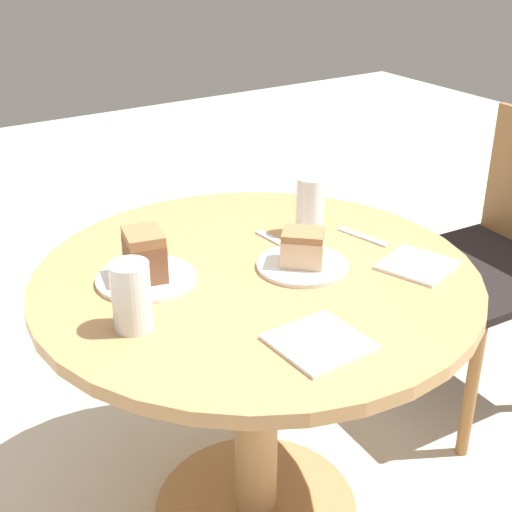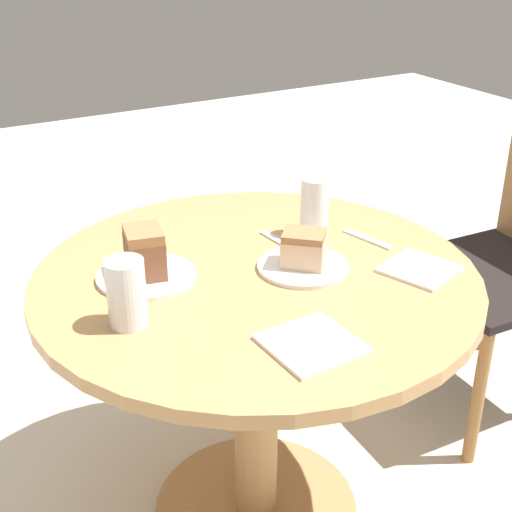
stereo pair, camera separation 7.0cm
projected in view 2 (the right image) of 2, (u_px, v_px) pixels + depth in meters
The scene contains 12 objects.
ground_plane at pixel (256, 511), 1.86m from camera, with size 8.00×8.00×0.00m, color beige.
table at pixel (256, 343), 1.63m from camera, with size 0.97×0.97×0.70m.
plate_near at pixel (303, 266), 1.56m from camera, with size 0.20×0.20×0.01m.
plate_far at pixel (146, 276), 1.52m from camera, with size 0.21×0.21×0.01m.
cake_slice_near at pixel (304, 249), 1.54m from camera, with size 0.12×0.12×0.08m.
cake_slice_far at pixel (145, 252), 1.50m from camera, with size 0.11×0.10×0.10m.
glass_lemonade at pixel (314, 210), 1.70m from camera, with size 0.07×0.07×0.15m.
glass_water at pixel (127, 296), 1.33m from camera, with size 0.07×0.07×0.13m.
napkin_stack at pixel (312, 344), 1.29m from camera, with size 0.17×0.17×0.01m.
fork at pixel (284, 244), 1.67m from camera, with size 0.17×0.03×0.00m.
spoon at pixel (368, 239), 1.70m from camera, with size 0.14×0.05×0.00m.
napkin_side at pixel (419, 269), 1.56m from camera, with size 0.18×0.18×0.01m.
Camera 2 is at (1.19, -0.68, 1.42)m, focal length 50.00 mm.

